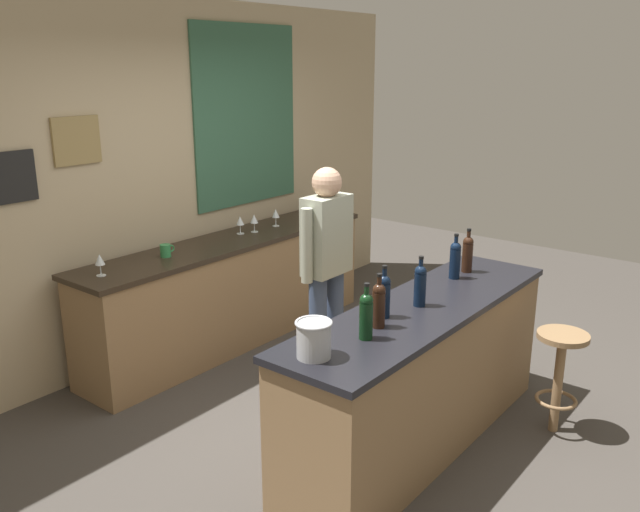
# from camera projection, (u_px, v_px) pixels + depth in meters

# --- Properties ---
(ground_plane) EXTENTS (10.00, 10.00, 0.00)m
(ground_plane) POSITION_uv_depth(u_px,v_px,m) (365.00, 421.00, 4.41)
(ground_plane) COLOR #423D38
(back_wall) EXTENTS (6.00, 0.09, 2.80)m
(back_wall) POSITION_uv_depth(u_px,v_px,m) (160.00, 178.00, 5.23)
(back_wall) COLOR tan
(back_wall) RESTS_ON ground_plane
(bar_counter) EXTENTS (2.28, 0.60, 0.92)m
(bar_counter) POSITION_uv_depth(u_px,v_px,m) (420.00, 375.00, 4.04)
(bar_counter) COLOR olive
(bar_counter) RESTS_ON ground_plane
(side_counter) EXTENTS (2.86, 0.56, 0.90)m
(side_counter) POSITION_uv_depth(u_px,v_px,m) (232.00, 291.00, 5.56)
(side_counter) COLOR olive
(side_counter) RESTS_ON ground_plane
(bartender) EXTENTS (0.52, 0.21, 1.62)m
(bartender) POSITION_uv_depth(u_px,v_px,m) (327.00, 263.00, 4.68)
(bartender) COLOR #384766
(bartender) RESTS_ON ground_plane
(bar_stool) EXTENTS (0.32, 0.32, 0.68)m
(bar_stool) POSITION_uv_depth(u_px,v_px,m) (560.00, 366.00, 4.17)
(bar_stool) COLOR olive
(bar_stool) RESTS_ON ground_plane
(wine_bottle_a) EXTENTS (0.07, 0.07, 0.31)m
(wine_bottle_a) POSITION_uv_depth(u_px,v_px,m) (366.00, 314.00, 3.40)
(wine_bottle_a) COLOR black
(wine_bottle_a) RESTS_ON bar_counter
(wine_bottle_b) EXTENTS (0.07, 0.07, 0.31)m
(wine_bottle_b) POSITION_uv_depth(u_px,v_px,m) (379.00, 304.00, 3.55)
(wine_bottle_b) COLOR black
(wine_bottle_b) RESTS_ON bar_counter
(wine_bottle_c) EXTENTS (0.07, 0.07, 0.31)m
(wine_bottle_c) POSITION_uv_depth(u_px,v_px,m) (384.00, 294.00, 3.69)
(wine_bottle_c) COLOR black
(wine_bottle_c) RESTS_ON bar_counter
(wine_bottle_d) EXTENTS (0.07, 0.07, 0.31)m
(wine_bottle_d) POSITION_uv_depth(u_px,v_px,m) (420.00, 284.00, 3.86)
(wine_bottle_d) COLOR black
(wine_bottle_d) RESTS_ON bar_counter
(wine_bottle_e) EXTENTS (0.07, 0.07, 0.31)m
(wine_bottle_e) POSITION_uv_depth(u_px,v_px,m) (455.00, 259.00, 4.36)
(wine_bottle_e) COLOR black
(wine_bottle_e) RESTS_ON bar_counter
(wine_bottle_f) EXTENTS (0.07, 0.07, 0.31)m
(wine_bottle_f) POSITION_uv_depth(u_px,v_px,m) (468.00, 253.00, 4.50)
(wine_bottle_f) COLOR black
(wine_bottle_f) RESTS_ON bar_counter
(ice_bucket) EXTENTS (0.19, 0.19, 0.19)m
(ice_bucket) POSITION_uv_depth(u_px,v_px,m) (314.00, 338.00, 3.20)
(ice_bucket) COLOR #B7BABF
(ice_bucket) RESTS_ON bar_counter
(wine_glass_a) EXTENTS (0.07, 0.07, 0.16)m
(wine_glass_a) POSITION_uv_depth(u_px,v_px,m) (100.00, 260.00, 4.48)
(wine_glass_a) COLOR silver
(wine_glass_a) RESTS_ON side_counter
(wine_glass_b) EXTENTS (0.07, 0.07, 0.16)m
(wine_glass_b) POSITION_uv_depth(u_px,v_px,m) (240.00, 221.00, 5.58)
(wine_glass_b) COLOR silver
(wine_glass_b) RESTS_ON side_counter
(wine_glass_c) EXTENTS (0.07, 0.07, 0.16)m
(wine_glass_c) POSITION_uv_depth(u_px,v_px,m) (254.00, 220.00, 5.64)
(wine_glass_c) COLOR silver
(wine_glass_c) RESTS_ON side_counter
(wine_glass_d) EXTENTS (0.07, 0.07, 0.16)m
(wine_glass_d) POSITION_uv_depth(u_px,v_px,m) (276.00, 214.00, 5.84)
(wine_glass_d) COLOR silver
(wine_glass_d) RESTS_ON side_counter
(wine_glass_e) EXTENTS (0.07, 0.07, 0.16)m
(wine_glass_e) POSITION_uv_depth(u_px,v_px,m) (326.00, 203.00, 6.31)
(wine_glass_e) COLOR silver
(wine_glass_e) RESTS_ON side_counter
(coffee_mug) EXTENTS (0.12, 0.08, 0.09)m
(coffee_mug) POSITION_uv_depth(u_px,v_px,m) (166.00, 251.00, 4.94)
(coffee_mug) COLOR #338C4C
(coffee_mug) RESTS_ON side_counter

